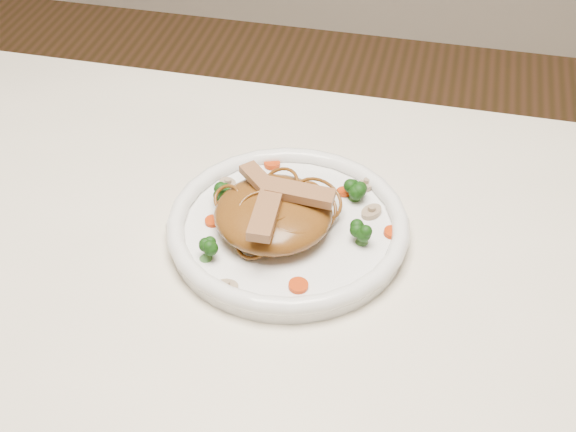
# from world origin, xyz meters

# --- Properties ---
(table) EXTENTS (1.20, 0.80, 0.75)m
(table) POSITION_xyz_m (0.00, 0.00, 0.65)
(table) COLOR white
(table) RESTS_ON ground
(plate) EXTENTS (0.33, 0.33, 0.02)m
(plate) POSITION_xyz_m (0.00, 0.09, 0.76)
(plate) COLOR white
(plate) RESTS_ON table
(noodle_mound) EXTENTS (0.14, 0.14, 0.04)m
(noodle_mound) POSITION_xyz_m (-0.01, 0.09, 0.79)
(noodle_mound) COLOR brown
(noodle_mound) RESTS_ON plate
(chicken_a) EXTENTS (0.07, 0.03, 0.01)m
(chicken_a) POSITION_xyz_m (0.02, 0.10, 0.81)
(chicken_a) COLOR #9D704A
(chicken_a) RESTS_ON noodle_mound
(chicken_b) EXTENTS (0.06, 0.05, 0.01)m
(chicken_b) POSITION_xyz_m (-0.03, 0.11, 0.81)
(chicken_b) COLOR #9D704A
(chicken_b) RESTS_ON noodle_mound
(chicken_c) EXTENTS (0.03, 0.08, 0.01)m
(chicken_c) POSITION_xyz_m (-0.01, 0.05, 0.81)
(chicken_c) COLOR #9D704A
(chicken_c) RESTS_ON noodle_mound
(broccoli_0) EXTENTS (0.03, 0.03, 0.03)m
(broccoli_0) POSITION_xyz_m (0.07, 0.16, 0.78)
(broccoli_0) COLOR #14450E
(broccoli_0) RESTS_ON plate
(broccoli_1) EXTENTS (0.04, 0.04, 0.03)m
(broccoli_1) POSITION_xyz_m (-0.07, 0.11, 0.78)
(broccoli_1) COLOR #14450E
(broccoli_1) RESTS_ON plate
(broccoli_2) EXTENTS (0.03, 0.03, 0.03)m
(broccoli_2) POSITION_xyz_m (-0.07, 0.02, 0.78)
(broccoli_2) COLOR #14450E
(broccoli_2) RESTS_ON plate
(broccoli_3) EXTENTS (0.03, 0.03, 0.03)m
(broccoli_3) POSITION_xyz_m (0.09, 0.09, 0.78)
(broccoli_3) COLOR #14450E
(broccoli_3) RESTS_ON plate
(carrot_0) EXTENTS (0.02, 0.02, 0.00)m
(carrot_0) POSITION_xyz_m (0.06, 0.16, 0.77)
(carrot_0) COLOR red
(carrot_0) RESTS_ON plate
(carrot_1) EXTENTS (0.02, 0.02, 0.00)m
(carrot_1) POSITION_xyz_m (-0.08, 0.08, 0.77)
(carrot_1) COLOR red
(carrot_1) RESTS_ON plate
(carrot_2) EXTENTS (0.02, 0.02, 0.00)m
(carrot_2) POSITION_xyz_m (0.12, 0.11, 0.77)
(carrot_2) COLOR red
(carrot_2) RESTS_ON plate
(carrot_3) EXTENTS (0.02, 0.02, 0.00)m
(carrot_3) POSITION_xyz_m (-0.04, 0.19, 0.77)
(carrot_3) COLOR red
(carrot_3) RESTS_ON plate
(carrot_4) EXTENTS (0.02, 0.02, 0.00)m
(carrot_4) POSITION_xyz_m (0.04, 0.00, 0.77)
(carrot_4) COLOR red
(carrot_4) RESTS_ON plate
(mushroom_0) EXTENTS (0.03, 0.03, 0.01)m
(mushroom_0) POSITION_xyz_m (-0.03, -0.01, 0.77)
(mushroom_0) COLOR tan
(mushroom_0) RESTS_ON plate
(mushroom_1) EXTENTS (0.04, 0.04, 0.01)m
(mushroom_1) POSITION_xyz_m (0.09, 0.13, 0.77)
(mushroom_1) COLOR tan
(mushroom_1) RESTS_ON plate
(mushroom_2) EXTENTS (0.03, 0.03, 0.01)m
(mushroom_2) POSITION_xyz_m (-0.08, 0.14, 0.77)
(mushroom_2) COLOR tan
(mushroom_2) RESTS_ON plate
(mushroom_3) EXTENTS (0.02, 0.02, 0.01)m
(mushroom_3) POSITION_xyz_m (0.08, 0.18, 0.77)
(mushroom_3) COLOR tan
(mushroom_3) RESTS_ON plate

